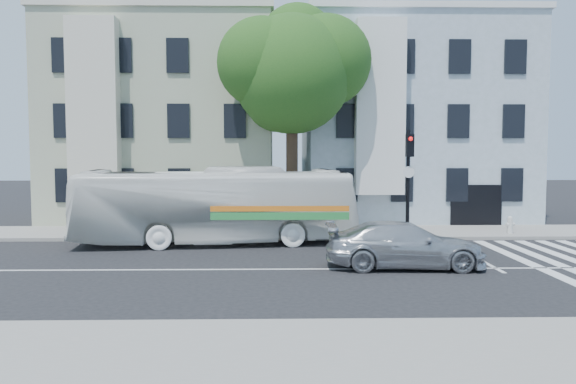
{
  "coord_description": "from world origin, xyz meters",
  "views": [
    {
      "loc": [
        -0.77,
        -18.17,
        3.82
      ],
      "look_at": [
        -0.33,
        2.08,
        2.4
      ],
      "focal_mm": 35.0,
      "sensor_mm": 36.0,
      "label": 1
    }
  ],
  "objects_px": {
    "sedan": "(405,245)",
    "fire_hydrant": "(510,224)",
    "bus": "(216,206)",
    "traffic_signal": "(409,169)"
  },
  "relations": [
    {
      "from": "sedan",
      "to": "traffic_signal",
      "type": "distance_m",
      "value": 6.57
    },
    {
      "from": "traffic_signal",
      "to": "sedan",
      "type": "bearing_deg",
      "value": -110.53
    },
    {
      "from": "traffic_signal",
      "to": "fire_hydrant",
      "type": "distance_m",
      "value": 5.61
    },
    {
      "from": "bus",
      "to": "traffic_signal",
      "type": "height_order",
      "value": "traffic_signal"
    },
    {
      "from": "traffic_signal",
      "to": "fire_hydrant",
      "type": "bearing_deg",
      "value": 4.06
    },
    {
      "from": "sedan",
      "to": "fire_hydrant",
      "type": "distance_m",
      "value": 9.39
    },
    {
      "from": "sedan",
      "to": "fire_hydrant",
      "type": "bearing_deg",
      "value": -41.01
    },
    {
      "from": "fire_hydrant",
      "to": "traffic_signal",
      "type": "bearing_deg",
      "value": -169.65
    },
    {
      "from": "bus",
      "to": "traffic_signal",
      "type": "xyz_separation_m",
      "value": [
        8.29,
        0.97,
        1.5
      ]
    },
    {
      "from": "traffic_signal",
      "to": "bus",
      "type": "bearing_deg",
      "value": -179.6
    }
  ]
}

